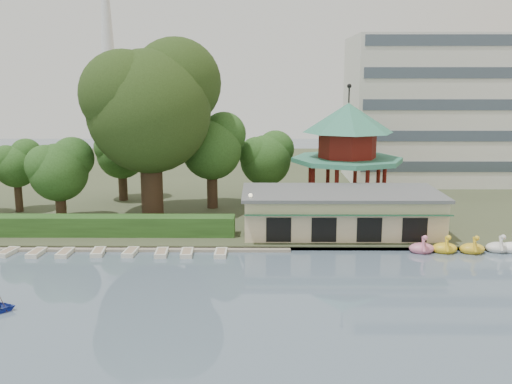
{
  "coord_description": "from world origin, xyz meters",
  "views": [
    {
      "loc": [
        2.32,
        -30.64,
        14.74
      ],
      "look_at": [
        2.0,
        18.0,
        5.0
      ],
      "focal_mm": 40.0,
      "sensor_mm": 36.0,
      "label": 1
    }
  ],
  "objects_px": {
    "dock": "(96,248)",
    "pavilion": "(347,145)",
    "boathouse": "(341,211)",
    "big_tree": "(151,102)"
  },
  "relations": [
    {
      "from": "dock",
      "to": "pavilion",
      "type": "bearing_deg",
      "value": 31.66
    },
    {
      "from": "dock",
      "to": "pavilion",
      "type": "xyz_separation_m",
      "value": [
        24.0,
        14.8,
        7.36
      ]
    },
    {
      "from": "boathouse",
      "to": "big_tree",
      "type": "relative_size",
      "value": 1.0
    },
    {
      "from": "boathouse",
      "to": "pavilion",
      "type": "distance_m",
      "value": 11.43
    },
    {
      "from": "dock",
      "to": "boathouse",
      "type": "relative_size",
      "value": 1.83
    },
    {
      "from": "pavilion",
      "to": "big_tree",
      "type": "bearing_deg",
      "value": -169.67
    },
    {
      "from": "dock",
      "to": "pavilion",
      "type": "relative_size",
      "value": 2.52
    },
    {
      "from": "big_tree",
      "to": "dock",
      "type": "bearing_deg",
      "value": -106.08
    },
    {
      "from": "dock",
      "to": "boathouse",
      "type": "height_order",
      "value": "boathouse"
    },
    {
      "from": "dock",
      "to": "big_tree",
      "type": "distance_m",
      "value": 16.73
    }
  ]
}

